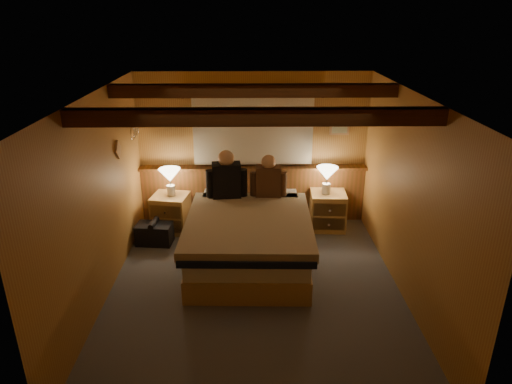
{
  "coord_description": "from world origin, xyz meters",
  "views": [
    {
      "loc": [
        -0.07,
        -4.86,
        3.25
      ],
      "look_at": [
        0.02,
        0.4,
        1.14
      ],
      "focal_mm": 32.0,
      "sensor_mm": 36.0,
      "label": 1
    }
  ],
  "objects_px": {
    "nightstand_right": "(328,211)",
    "duffel_bag": "(154,233)",
    "person_left": "(227,178)",
    "nightstand_left": "(171,213)",
    "lamp_left": "(170,177)",
    "person_right": "(268,179)",
    "bed": "(249,239)",
    "lamp_right": "(327,175)"
  },
  "relations": [
    {
      "from": "nightstand_right",
      "to": "duffel_bag",
      "type": "height_order",
      "value": "nightstand_right"
    },
    {
      "from": "nightstand_right",
      "to": "person_left",
      "type": "height_order",
      "value": "person_left"
    },
    {
      "from": "nightstand_left",
      "to": "lamp_left",
      "type": "relative_size",
      "value": 1.41
    },
    {
      "from": "nightstand_left",
      "to": "duffel_bag",
      "type": "height_order",
      "value": "nightstand_left"
    },
    {
      "from": "nightstand_right",
      "to": "lamp_left",
      "type": "bearing_deg",
      "value": -176.24
    },
    {
      "from": "nightstand_left",
      "to": "person_left",
      "type": "distance_m",
      "value": 1.2
    },
    {
      "from": "person_right",
      "to": "lamp_left",
      "type": "bearing_deg",
      "value": 169.81
    },
    {
      "from": "lamp_left",
      "to": "duffel_bag",
      "type": "xyz_separation_m",
      "value": [
        -0.21,
        -0.45,
        -0.73
      ]
    },
    {
      "from": "duffel_bag",
      "to": "nightstand_left",
      "type": "bearing_deg",
      "value": 73.26
    },
    {
      "from": "duffel_bag",
      "to": "person_right",
      "type": "bearing_deg",
      "value": 9.87
    },
    {
      "from": "nightstand_left",
      "to": "duffel_bag",
      "type": "bearing_deg",
      "value": -102.68
    },
    {
      "from": "nightstand_left",
      "to": "duffel_bag",
      "type": "relative_size",
      "value": 1.11
    },
    {
      "from": "bed",
      "to": "duffel_bag",
      "type": "relative_size",
      "value": 3.91
    },
    {
      "from": "nightstand_left",
      "to": "lamp_right",
      "type": "bearing_deg",
      "value": 10.35
    },
    {
      "from": "lamp_left",
      "to": "person_left",
      "type": "distance_m",
      "value": 0.96
    },
    {
      "from": "lamp_right",
      "to": "lamp_left",
      "type": "bearing_deg",
      "value": -179.72
    },
    {
      "from": "bed",
      "to": "person_right",
      "type": "distance_m",
      "value": 0.97
    },
    {
      "from": "bed",
      "to": "lamp_left",
      "type": "height_order",
      "value": "lamp_left"
    },
    {
      "from": "nightstand_right",
      "to": "lamp_left",
      "type": "distance_m",
      "value": 2.51
    },
    {
      "from": "bed",
      "to": "person_left",
      "type": "relative_size",
      "value": 2.94
    },
    {
      "from": "nightstand_right",
      "to": "person_left",
      "type": "bearing_deg",
      "value": -163.1
    },
    {
      "from": "nightstand_right",
      "to": "lamp_left",
      "type": "height_order",
      "value": "lamp_left"
    },
    {
      "from": "lamp_left",
      "to": "person_left",
      "type": "height_order",
      "value": "person_left"
    },
    {
      "from": "person_left",
      "to": "duffel_bag",
      "type": "distance_m",
      "value": 1.37
    },
    {
      "from": "bed",
      "to": "nightstand_right",
      "type": "bearing_deg",
      "value": 42.18
    },
    {
      "from": "nightstand_left",
      "to": "lamp_right",
      "type": "distance_m",
      "value": 2.5
    },
    {
      "from": "nightstand_left",
      "to": "person_left",
      "type": "bearing_deg",
      "value": -11.3
    },
    {
      "from": "lamp_right",
      "to": "person_right",
      "type": "relative_size",
      "value": 0.66
    },
    {
      "from": "nightstand_left",
      "to": "nightstand_right",
      "type": "height_order",
      "value": "nightstand_right"
    },
    {
      "from": "bed",
      "to": "nightstand_left",
      "type": "xyz_separation_m",
      "value": [
        -1.22,
        1.04,
        -0.08
      ]
    },
    {
      "from": "nightstand_left",
      "to": "nightstand_right",
      "type": "bearing_deg",
      "value": 10.56
    },
    {
      "from": "bed",
      "to": "nightstand_left",
      "type": "bearing_deg",
      "value": 141.28
    },
    {
      "from": "bed",
      "to": "duffel_bag",
      "type": "xyz_separation_m",
      "value": [
        -1.41,
        0.59,
        -0.21
      ]
    },
    {
      "from": "lamp_left",
      "to": "bed",
      "type": "bearing_deg",
      "value": -41.09
    },
    {
      "from": "nightstand_right",
      "to": "duffel_bag",
      "type": "bearing_deg",
      "value": -166.59
    },
    {
      "from": "nightstand_left",
      "to": "person_right",
      "type": "xyz_separation_m",
      "value": [
        1.51,
        -0.32,
        0.67
      ]
    },
    {
      "from": "bed",
      "to": "lamp_right",
      "type": "bearing_deg",
      "value": 42.98
    },
    {
      "from": "bed",
      "to": "person_right",
      "type": "xyz_separation_m",
      "value": [
        0.29,
        0.71,
        0.59
      ]
    },
    {
      "from": "nightstand_right",
      "to": "person_right",
      "type": "bearing_deg",
      "value": -156.45
    },
    {
      "from": "bed",
      "to": "person_right",
      "type": "height_order",
      "value": "person_right"
    },
    {
      "from": "nightstand_left",
      "to": "nightstand_right",
      "type": "distance_m",
      "value": 2.47
    },
    {
      "from": "lamp_left",
      "to": "lamp_right",
      "type": "distance_m",
      "value": 2.4
    }
  ]
}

